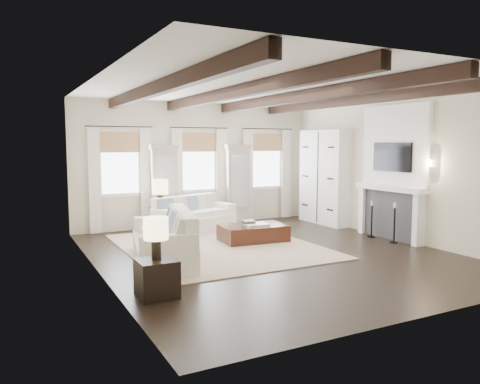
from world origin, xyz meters
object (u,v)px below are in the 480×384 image
ottoman (253,233)px  side_table_front (157,278)px  sofa_back (193,217)px  sofa_left (167,241)px  side_table_back (161,220)px

ottoman → side_table_front: size_ratio=2.64×
sofa_back → side_table_front: bearing=-117.4°
sofa_back → side_table_front: 4.88m
sofa_left → ottoman: (2.24, 0.82, -0.20)m
sofa_back → side_table_back: sofa_back is taller
ottoman → side_table_back: bearing=134.0°
sofa_left → side_table_front: 1.97m
sofa_back → ottoman: sofa_back is taller
sofa_back → sofa_left: 2.93m
sofa_left → side_table_back: bearing=74.7°
sofa_back → side_table_back: bearing=170.3°
sofa_left → side_table_front: size_ratio=4.42×
sofa_back → sofa_left: (-1.49, -2.52, 0.03)m
sofa_left → side_table_back: sofa_left is taller
ottoman → side_table_front: (-3.00, -2.63, 0.08)m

